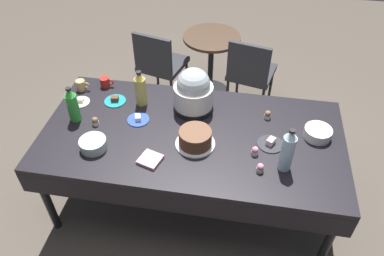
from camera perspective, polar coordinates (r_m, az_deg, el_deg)
The scene contains 23 objects.
ground at distance 3.27m, azimuth 0.00°, elevation -10.41°, with size 9.00×9.00×0.00m, color brown.
potluck_table at distance 2.76m, azimuth 0.00°, elevation -1.72°, with size 2.20×1.10×0.75m.
frosted_layer_cake at distance 2.59m, azimuth 0.50°, elevation -1.59°, with size 0.28×0.28×0.12m.
slow_cooker at distance 2.83m, azimuth 0.22°, elevation 5.57°, with size 0.31×0.31×0.36m.
glass_salad_bowl at distance 2.67m, azimuth -14.92°, elevation -2.40°, with size 0.19×0.19×0.08m, color #B2C6BC.
ceramic_snack_bowl at distance 2.81m, azimuth 18.71°, elevation -0.71°, with size 0.20×0.20×0.07m, color silver.
dessert_plate_cream at distance 3.12m, azimuth -16.76°, elevation 3.90°, with size 0.15×0.15×0.04m.
dessert_plate_charcoal at distance 2.68m, azimuth 11.94°, elevation -2.29°, with size 0.18×0.18×0.05m.
dessert_plate_teal at distance 3.06m, azimuth -11.72°, elevation 4.17°, with size 0.17×0.17×0.05m.
dessert_plate_cobalt at distance 2.85m, azimuth -8.25°, elevation 1.36°, with size 0.17×0.17×0.04m.
cupcake_berry at distance 2.58m, azimuth 9.65°, elevation -3.50°, with size 0.05×0.05×0.07m.
cupcake_vanilla at distance 2.48m, azimuth 10.41°, elevation -6.05°, with size 0.05×0.05×0.07m.
cupcake_rose at distance 2.86m, azimuth -14.62°, elevation 1.01°, with size 0.05×0.05×0.07m.
cupcake_cocoa at distance 2.88m, azimuth 11.53°, elevation 2.00°, with size 0.05×0.05×0.07m.
soda_bottle_ginger_ale at distance 2.93m, azimuth -7.90°, elevation 5.93°, with size 0.09×0.09×0.30m.
soda_bottle_lime_soda at distance 2.88m, azimuth -17.85°, elevation 3.34°, with size 0.09×0.09×0.29m.
soda_bottle_water at distance 2.44m, azimuth 14.44°, elevation -3.40°, with size 0.09×0.09×0.34m.
coffee_mug_red at distance 3.23m, azimuth -13.16°, elevation 6.88°, with size 0.12×0.08×0.08m.
coffee_mug_tan at distance 3.24m, azimuth -16.61°, elevation 6.32°, with size 0.12×0.08×0.09m.
paper_napkin_stack at distance 2.53m, azimuth -6.43°, elevation -4.82°, with size 0.14×0.14×0.02m, color pink.
maroon_chair_left at distance 3.98m, azimuth -5.03°, elevation 10.04°, with size 0.54×0.54×0.85m.
maroon_chair_right at distance 3.88m, azimuth 8.92°, elevation 8.70°, with size 0.53×0.53×0.85m.
round_cafe_table at distance 4.08m, azimuth 2.94°, elevation 11.14°, with size 0.60×0.60×0.72m.
Camera 1 is at (0.33, -1.96, 2.60)m, focal length 34.79 mm.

